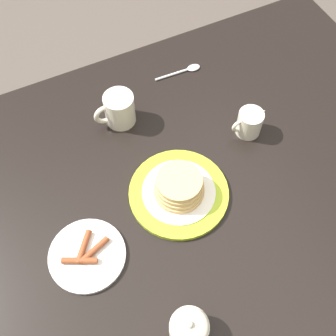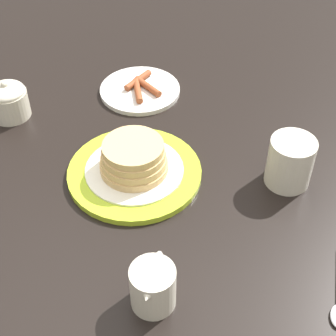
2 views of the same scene
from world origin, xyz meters
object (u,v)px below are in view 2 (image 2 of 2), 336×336
at_px(side_plate_bacon, 140,90).
at_px(coffee_mug, 290,160).
at_px(sugar_bowl, 8,100).
at_px(pancake_plate, 134,165).
at_px(creamer_pitcher, 153,287).

bearing_deg(side_plate_bacon, coffee_mug, -123.42).
height_order(side_plate_bacon, coffee_mug, coffee_mug).
relative_size(side_plate_bacon, sugar_bowl, 2.11).
xyz_separation_m(side_plate_bacon, sugar_bowl, (-0.13, 0.24, 0.03)).
xyz_separation_m(pancake_plate, creamer_pitcher, (-0.25, -0.09, 0.01)).
distance_m(side_plate_bacon, sugar_bowl, 0.28).
xyz_separation_m(pancake_plate, sugar_bowl, (0.12, 0.29, 0.01)).
bearing_deg(coffee_mug, sugar_bowl, 81.82).
xyz_separation_m(side_plate_bacon, coffee_mug, (-0.21, -0.32, 0.04)).
bearing_deg(sugar_bowl, side_plate_bacon, -61.48).
xyz_separation_m(creamer_pitcher, sugar_bowl, (0.37, 0.38, -0.00)).
bearing_deg(side_plate_bacon, pancake_plate, -168.72).
relative_size(coffee_mug, creamer_pitcher, 1.13).
relative_size(pancake_plate, coffee_mug, 2.17).
distance_m(side_plate_bacon, coffee_mug, 0.39).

